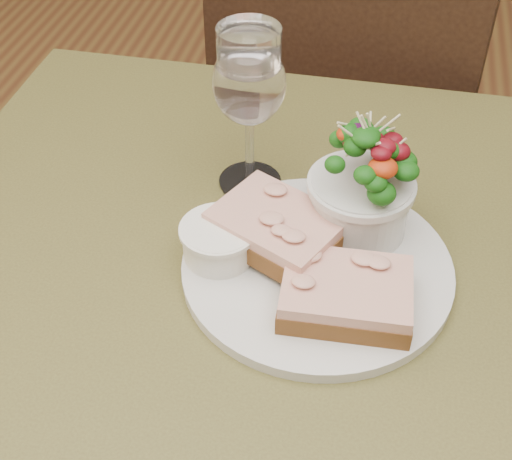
% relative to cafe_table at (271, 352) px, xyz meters
% --- Properties ---
extents(cafe_table, '(0.80, 0.80, 0.75)m').
position_rel_cafe_table_xyz_m(cafe_table, '(0.00, 0.00, 0.00)').
color(cafe_table, '#443F1D').
rests_on(cafe_table, ground).
extents(chair_far, '(0.50, 0.50, 0.90)m').
position_rel_cafe_table_xyz_m(chair_far, '(0.04, 0.66, -0.36)').
color(chair_far, black).
rests_on(chair_far, ground).
extents(dinner_plate, '(0.27, 0.27, 0.01)m').
position_rel_cafe_table_xyz_m(dinner_plate, '(0.04, 0.03, 0.11)').
color(dinner_plate, silver).
rests_on(dinner_plate, cafe_table).
extents(sandwich_front, '(0.12, 0.09, 0.03)m').
position_rel_cafe_table_xyz_m(sandwich_front, '(0.07, -0.02, 0.13)').
color(sandwich_front, '#432612').
rests_on(sandwich_front, dinner_plate).
extents(sandwich_back, '(0.15, 0.13, 0.03)m').
position_rel_cafe_table_xyz_m(sandwich_back, '(-0.00, 0.05, 0.14)').
color(sandwich_back, '#432612').
rests_on(sandwich_back, dinner_plate).
extents(ramekin, '(0.07, 0.07, 0.04)m').
position_rel_cafe_table_xyz_m(ramekin, '(-0.06, 0.02, 0.13)').
color(ramekin, white).
rests_on(ramekin, dinner_plate).
extents(salad_bowl, '(0.10, 0.10, 0.13)m').
position_rel_cafe_table_xyz_m(salad_bowl, '(0.07, 0.09, 0.17)').
color(salad_bowl, silver).
rests_on(salad_bowl, dinner_plate).
extents(garnish, '(0.05, 0.04, 0.02)m').
position_rel_cafe_table_xyz_m(garnish, '(-0.04, 0.10, 0.12)').
color(garnish, '#0A380A').
rests_on(garnish, dinner_plate).
extents(wine_glass, '(0.08, 0.08, 0.18)m').
position_rel_cafe_table_xyz_m(wine_glass, '(-0.05, 0.15, 0.22)').
color(wine_glass, white).
rests_on(wine_glass, cafe_table).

